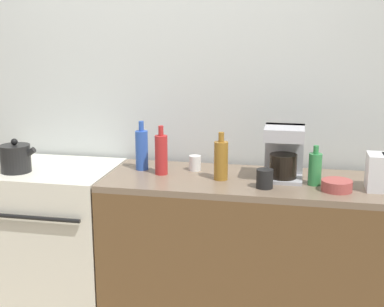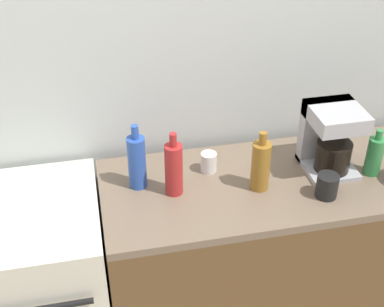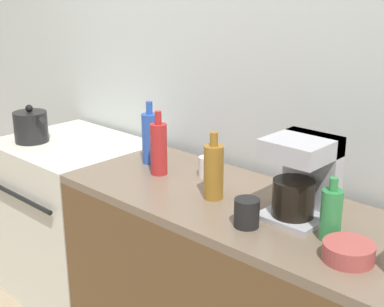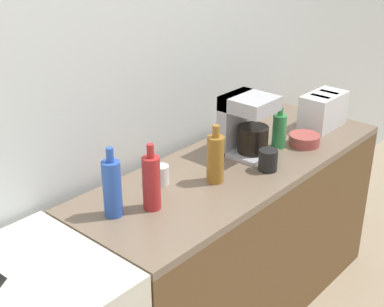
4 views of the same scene
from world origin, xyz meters
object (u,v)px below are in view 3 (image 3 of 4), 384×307
Objects in this scene: bottle_blue at (150,137)px; bottle_red at (159,148)px; bottle_green at (331,214)px; bottle_amber at (214,171)px; coffee_maker at (302,176)px; kettle at (31,127)px; bowl at (348,252)px; cup_white at (207,167)px; cup_black at (247,213)px; stove at (76,217)px.

bottle_red is (0.14, -0.08, -0.00)m from bottle_blue.
bottle_green is (1.01, -0.12, -0.03)m from bottle_blue.
bottle_red is at bearing 173.15° from bottle_amber.
coffee_maker reaches higher than bottle_amber.
coffee_maker is 0.84m from bottle_blue.
kettle is 1.38× the size of bowl.
cup_white is at bearing 7.61° from bottle_blue.
bottle_amber reaches higher than cup_black.
bottle_amber is 1.68× the size of bowl.
stove is 9.91× the size of cup_white.
bottle_blue is at bearing 162.68° from cup_black.
bottle_blue is at bearing 173.11° from bottle_green.
bottle_red reaches higher than stove.
cup_black is at bearing -32.52° from cup_white.
coffee_maker is 0.25m from cup_black.
stove is at bearing -172.50° from cup_white.
cup_black is 1.14× the size of cup_white.
stove is 3.02× the size of bottle_blue.
bottle_green is at bearing 23.09° from cup_black.
cup_black reaches higher than cup_white.
bottle_blue reaches higher than bottle_green.
bottle_green reaches higher than cup_white.
cup_black is at bearing -176.07° from bowl.
bottle_amber is at bearing 155.74° from cup_black.
cup_white is (0.18, 0.12, -0.07)m from bottle_red.
cup_black is at bearing -113.76° from coffee_maker.
bottle_red is 0.99m from bowl.
stove is at bearing 179.57° from bottle_red.
kettle reaches higher than cup_black.
bottle_green is 1.36× the size of bowl.
bottle_green is 0.71m from cup_white.
cup_white is at bearing 172.16° from coffee_maker.
bowl is (1.83, -0.01, -0.05)m from kettle.
bottle_red reaches higher than bowl.
stove is at bearing 178.16° from bottle_green.
kettle is 1.21m from bottle_amber.
bottle_blue is at bearing 151.26° from bottle_red.
bottle_blue reaches higher than bottle_amber.
bottle_green is 0.16m from bowl.
bottle_red is 1.78× the size of bowl.
bottle_blue is 0.79m from cup_black.
kettle is 1.72m from bottle_green.
cup_black is at bearing -156.91° from bottle_green.
bottle_blue is (-0.84, 0.03, -0.03)m from coffee_maker.
bottle_amber is (1.21, 0.08, 0.03)m from kettle.
bottle_green is at bearing -13.32° from cup_white.
bottle_blue is at bearing -172.39° from cup_white.
kettle reaches higher than stove.
cup_white is at bearing 34.18° from bottle_red.
coffee_maker reaches higher than bottle_blue.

